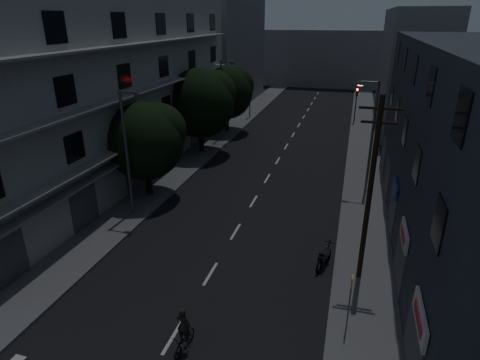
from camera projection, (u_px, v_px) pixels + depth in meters
The scene contains 21 objects.
ground at pixel (279, 159), 36.83m from camera, with size 160.00×160.00×0.00m, color black.
sidewalk_left at pixel (202, 151), 38.70m from camera, with size 3.00×90.00×0.15m, color #565659.
sidewalk_right at pixel (364, 166), 34.89m from camera, with size 3.00×90.00×0.15m, color #565659.
lane_markings at pixel (290, 140), 42.39m from camera, with size 0.15×60.50×0.01m.
building_left at pixel (113, 88), 30.99m from camera, with size 7.00×36.00×14.00m.
building_right at pixel (461, 147), 21.91m from camera, with size 6.19×28.00×11.00m.
building_far_left at pixel (228, 48), 57.34m from camera, with size 6.00×20.00×16.00m, color slate.
building_far_right at pixel (410, 69), 46.47m from camera, with size 6.00×20.00×13.00m, color slate.
building_far_end at pixel (325, 58), 75.02m from camera, with size 24.00×8.00×10.00m, color slate.
tree_near at pixel (146, 138), 27.70m from camera, with size 5.41×5.41×6.68m.
tree_mid at pixel (201, 101), 36.69m from camera, with size 6.31×6.31×7.77m.
tree_far at pixel (227, 91), 43.98m from camera, with size 5.76×5.76×7.12m.
traffic_signal_far_right at pixel (356, 98), 48.01m from camera, with size 0.28×0.37×4.10m.
traffic_signal_far_left at pixel (250, 94), 50.49m from camera, with size 0.28×0.37×4.10m.
street_lamp_left_near at pixel (128, 148), 24.71m from camera, with size 1.51×0.25×8.00m.
street_lamp_right at pixel (371, 132), 28.18m from camera, with size 1.51×0.25×8.00m.
street_lamp_left_far at pixel (223, 96), 41.05m from camera, with size 1.51×0.25×8.00m.
utility_pole at pixel (370, 189), 18.15m from camera, with size 1.80×0.24×9.00m.
bus_stop_sign at pixel (351, 293), 15.98m from camera, with size 0.06×0.35×2.52m.
motorcycle at pixel (324, 258), 20.78m from camera, with size 0.81×1.96×1.29m.
cyclist at pixel (184, 336), 15.48m from camera, with size 0.69×1.62×2.00m.
Camera 1 is at (6.12, -9.48, 12.09)m, focal length 30.00 mm.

